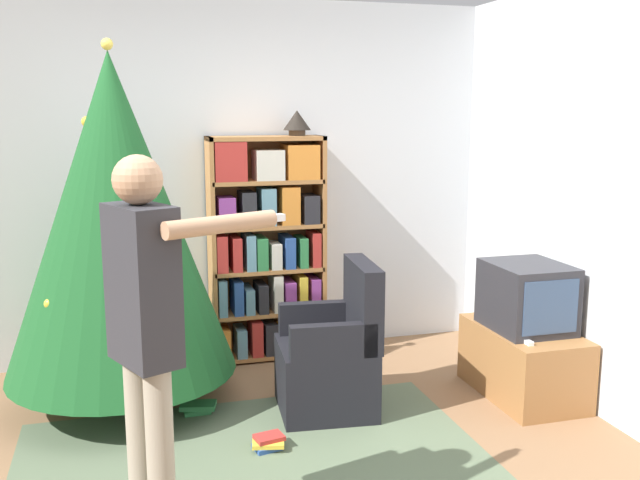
# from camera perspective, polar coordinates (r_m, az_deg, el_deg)

# --- Properties ---
(wall_back) EXTENTS (8.00, 0.10, 2.60)m
(wall_back) POSITION_cam_1_polar(r_m,az_deg,el_deg) (5.29, -8.20, 4.67)
(wall_back) COLOR silver
(wall_back) RESTS_ON ground_plane
(area_rug) EXTENTS (2.45, 1.72, 0.01)m
(area_rug) POSITION_cam_1_polar(r_m,az_deg,el_deg) (3.87, -5.11, -17.61)
(area_rug) COLOR #56664C
(area_rug) RESTS_ON ground_plane
(bookshelf) EXTENTS (0.83, 0.30, 1.63)m
(bookshelf) POSITION_cam_1_polar(r_m,az_deg,el_deg) (5.19, -4.25, -0.47)
(bookshelf) COLOR #A8703D
(bookshelf) RESTS_ON ground_plane
(tv_stand) EXTENTS (0.50, 0.84, 0.45)m
(tv_stand) POSITION_cam_1_polar(r_m,az_deg,el_deg) (4.82, 15.94, -9.36)
(tv_stand) COLOR #996638
(tv_stand) RESTS_ON ground_plane
(television) EXTENTS (0.45, 0.53, 0.42)m
(television) POSITION_cam_1_polar(r_m,az_deg,el_deg) (4.69, 16.22, -4.37)
(television) COLOR #28282D
(television) RESTS_ON tv_stand
(game_remote) EXTENTS (0.04, 0.12, 0.02)m
(game_remote) POSITION_cam_1_polar(r_m,az_deg,el_deg) (4.47, 16.16, -7.78)
(game_remote) COLOR white
(game_remote) RESTS_ON tv_stand
(christmas_tree) EXTENTS (1.39, 1.39, 2.23)m
(christmas_tree) POSITION_cam_1_polar(r_m,az_deg,el_deg) (4.44, -16.01, 1.79)
(christmas_tree) COLOR #4C3323
(christmas_tree) RESTS_ON ground_plane
(armchair) EXTENTS (0.62, 0.61, 0.92)m
(armchair) POSITION_cam_1_polar(r_m,az_deg,el_deg) (4.40, 0.99, -9.52)
(armchair) COLOR black
(armchair) RESTS_ON ground_plane
(standing_person) EXTENTS (0.72, 0.43, 1.66)m
(standing_person) POSITION_cam_1_polar(r_m,az_deg,el_deg) (2.90, -13.71, -6.69)
(standing_person) COLOR #9E937F
(standing_person) RESTS_ON ground_plane
(table_lamp) EXTENTS (0.20, 0.20, 0.18)m
(table_lamp) POSITION_cam_1_polar(r_m,az_deg,el_deg) (5.16, -1.86, 9.47)
(table_lamp) COLOR #473828
(table_lamp) RESTS_ON bookshelf
(book_pile_near_tree) EXTENTS (0.24, 0.17, 0.06)m
(book_pile_near_tree) POSITION_cam_1_polar(r_m,az_deg,el_deg) (4.52, -9.76, -13.07)
(book_pile_near_tree) COLOR #2D7A42
(book_pile_near_tree) RESTS_ON ground_plane
(book_pile_by_chair) EXTENTS (0.20, 0.16, 0.08)m
(book_pile_by_chair) POSITION_cam_1_polar(r_m,az_deg,el_deg) (4.03, -4.16, -15.86)
(book_pile_by_chair) COLOR #284C93
(book_pile_by_chair) RESTS_ON ground_plane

